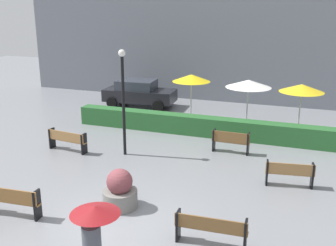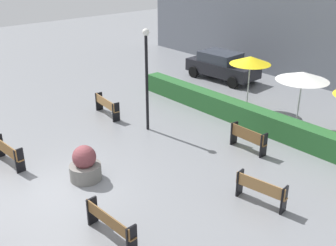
{
  "view_description": "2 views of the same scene",
  "coord_description": "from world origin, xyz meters",
  "px_view_note": "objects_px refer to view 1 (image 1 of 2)",
  "views": [
    {
      "loc": [
        4.89,
        -8.77,
        5.81
      ],
      "look_at": [
        -0.16,
        5.02,
        1.48
      ],
      "focal_mm": 42.73,
      "sensor_mm": 36.0,
      "label": 1
    },
    {
      "loc": [
        10.39,
        -4.66,
        7.07
      ],
      "look_at": [
        0.15,
        4.21,
        1.18
      ],
      "focal_mm": 43.34,
      "sensor_mm": 36.0,
      "label": 2
    }
  ],
  "objects_px": {
    "bench_near_left": "(12,199)",
    "bench_far_right": "(290,172)",
    "patio_umbrella_yellow": "(191,78)",
    "lamp_post": "(123,92)",
    "patio_umbrella_white": "(249,84)",
    "bench_near_right": "(211,228)",
    "parked_car": "(139,93)",
    "bench_back_row": "(231,140)",
    "planter_pot": "(120,191)",
    "bench_far_left": "(67,139)",
    "patio_umbrella_yellow_far": "(302,88)",
    "pedestrian_with_umbrella": "(94,240)"
  },
  "relations": [
    {
      "from": "bench_near_left",
      "to": "bench_far_right",
      "type": "distance_m",
      "value": 8.69
    },
    {
      "from": "bench_near_left",
      "to": "patio_umbrella_yellow",
      "type": "bearing_deg",
      "value": 78.76
    },
    {
      "from": "bench_far_right",
      "to": "lamp_post",
      "type": "relative_size",
      "value": 0.38
    },
    {
      "from": "bench_near_left",
      "to": "patio_umbrella_white",
      "type": "xyz_separation_m",
      "value": [
        4.93,
        10.28,
        1.81
      ]
    },
    {
      "from": "bench_near_right",
      "to": "parked_car",
      "type": "bearing_deg",
      "value": 120.98
    },
    {
      "from": "bench_back_row",
      "to": "planter_pot",
      "type": "relative_size",
      "value": 1.27
    },
    {
      "from": "bench_near_left",
      "to": "bench_far_left",
      "type": "xyz_separation_m",
      "value": [
        -1.58,
        5.1,
        -0.01
      ]
    },
    {
      "from": "patio_umbrella_yellow_far",
      "to": "patio_umbrella_yellow",
      "type": "bearing_deg",
      "value": 178.93
    },
    {
      "from": "bench_far_left",
      "to": "patio_umbrella_yellow_far",
      "type": "distance_m",
      "value": 10.48
    },
    {
      "from": "bench_back_row",
      "to": "pedestrian_with_umbrella",
      "type": "distance_m",
      "value": 9.41
    },
    {
      "from": "bench_back_row",
      "to": "patio_umbrella_yellow",
      "type": "xyz_separation_m",
      "value": [
        -2.71,
        3.31,
        1.85
      ]
    },
    {
      "from": "patio_umbrella_white",
      "to": "bench_near_left",
      "type": "bearing_deg",
      "value": -115.63
    },
    {
      "from": "bench_near_left",
      "to": "bench_near_right",
      "type": "height_order",
      "value": "bench_near_left"
    },
    {
      "from": "patio_umbrella_white",
      "to": "lamp_post",
      "type": "bearing_deg",
      "value": -131.19
    },
    {
      "from": "planter_pot",
      "to": "bench_back_row",
      "type": "bearing_deg",
      "value": 69.12
    },
    {
      "from": "bench_far_right",
      "to": "bench_far_left",
      "type": "relative_size",
      "value": 0.88
    },
    {
      "from": "planter_pot",
      "to": "patio_umbrella_yellow_far",
      "type": "xyz_separation_m",
      "value": [
        4.64,
        8.89,
        1.74
      ]
    },
    {
      "from": "bench_back_row",
      "to": "bench_far_right",
      "type": "xyz_separation_m",
      "value": [
        2.48,
        -2.47,
        -0.03
      ]
    },
    {
      "from": "patio_umbrella_yellow",
      "to": "patio_umbrella_white",
      "type": "relative_size",
      "value": 1.02
    },
    {
      "from": "bench_near_right",
      "to": "parked_car",
      "type": "xyz_separation_m",
      "value": [
        -7.64,
        12.72,
        0.32
      ]
    },
    {
      "from": "bench_far_left",
      "to": "parked_car",
      "type": "xyz_separation_m",
      "value": [
        -0.38,
        8.12,
        0.3
      ]
    },
    {
      "from": "bench_back_row",
      "to": "bench_far_right",
      "type": "relative_size",
      "value": 0.96
    },
    {
      "from": "bench_back_row",
      "to": "bench_far_left",
      "type": "xyz_separation_m",
      "value": [
        -6.38,
        -2.12,
        -0.02
      ]
    },
    {
      "from": "patio_umbrella_yellow",
      "to": "pedestrian_with_umbrella",
      "type": "bearing_deg",
      "value": -81.72
    },
    {
      "from": "parked_car",
      "to": "lamp_post",
      "type": "bearing_deg",
      "value": -69.98
    },
    {
      "from": "bench_near_left",
      "to": "planter_pot",
      "type": "distance_m",
      "value": 3.05
    },
    {
      "from": "pedestrian_with_umbrella",
      "to": "bench_near_left",
      "type": "bearing_deg",
      "value": 151.8
    },
    {
      "from": "patio_umbrella_yellow_far",
      "to": "parked_car",
      "type": "height_order",
      "value": "patio_umbrella_yellow_far"
    },
    {
      "from": "patio_umbrella_yellow_far",
      "to": "bench_back_row",
      "type": "bearing_deg",
      "value": -127.58
    },
    {
      "from": "bench_far_right",
      "to": "planter_pot",
      "type": "bearing_deg",
      "value": -145.39
    },
    {
      "from": "bench_near_left",
      "to": "bench_near_right",
      "type": "relative_size",
      "value": 0.93
    },
    {
      "from": "patio_umbrella_yellow_far",
      "to": "parked_car",
      "type": "distance_m",
      "value": 9.76
    },
    {
      "from": "bench_far_right",
      "to": "pedestrian_with_umbrella",
      "type": "distance_m",
      "value": 7.68
    },
    {
      "from": "lamp_post",
      "to": "patio_umbrella_white",
      "type": "xyz_separation_m",
      "value": [
        4.11,
        4.69,
        -0.23
      ]
    },
    {
      "from": "bench_back_row",
      "to": "patio_umbrella_yellow",
      "type": "distance_m",
      "value": 4.66
    },
    {
      "from": "bench_near_right",
      "to": "pedestrian_with_umbrella",
      "type": "height_order",
      "value": "pedestrian_with_umbrella"
    },
    {
      "from": "bench_back_row",
      "to": "lamp_post",
      "type": "distance_m",
      "value": 4.76
    },
    {
      "from": "lamp_post",
      "to": "patio_umbrella_yellow",
      "type": "xyz_separation_m",
      "value": [
        1.27,
        4.95,
        -0.18
      ]
    },
    {
      "from": "bench_near_left",
      "to": "planter_pot",
      "type": "height_order",
      "value": "planter_pot"
    },
    {
      "from": "parked_car",
      "to": "patio_umbrella_white",
      "type": "bearing_deg",
      "value": -23.17
    },
    {
      "from": "pedestrian_with_umbrella",
      "to": "patio_umbrella_white",
      "type": "height_order",
      "value": "patio_umbrella_white"
    },
    {
      "from": "patio_umbrella_yellow",
      "to": "patio_umbrella_yellow_far",
      "type": "relative_size",
      "value": 1.05
    },
    {
      "from": "planter_pot",
      "to": "parked_car",
      "type": "height_order",
      "value": "parked_car"
    },
    {
      "from": "bench_near_right",
      "to": "planter_pot",
      "type": "relative_size",
      "value": 1.52
    },
    {
      "from": "bench_back_row",
      "to": "pedestrian_with_umbrella",
      "type": "relative_size",
      "value": 0.74
    },
    {
      "from": "bench_near_left",
      "to": "bench_back_row",
      "type": "xyz_separation_m",
      "value": [
        4.8,
        7.22,
        0.01
      ]
    },
    {
      "from": "planter_pot",
      "to": "lamp_post",
      "type": "distance_m",
      "value": 4.88
    },
    {
      "from": "patio_umbrella_yellow",
      "to": "bench_near_right",
      "type": "bearing_deg",
      "value": -70.35
    },
    {
      "from": "planter_pot",
      "to": "lamp_post",
      "type": "xyz_separation_m",
      "value": [
        -1.81,
        4.04,
        2.05
      ]
    },
    {
      "from": "lamp_post",
      "to": "bench_far_right",
      "type": "bearing_deg",
      "value": -7.35
    }
  ]
}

